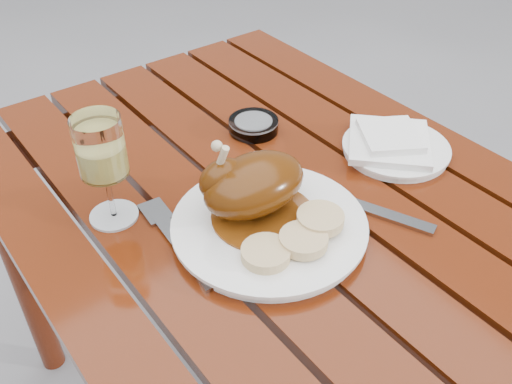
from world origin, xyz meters
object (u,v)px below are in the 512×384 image
dinner_plate (269,227)px  side_plate (396,149)px  table (282,346)px  wine_glass (105,171)px  ashtray (254,125)px

dinner_plate → side_plate: size_ratio=1.54×
dinner_plate → side_plate: bearing=5.0°
table → side_plate: size_ratio=6.11×
table → side_plate: 0.46m
side_plate → table: bearing=179.3°
wine_glass → table: bearing=-31.3°
dinner_plate → ashtray: size_ratio=3.13×
wine_glass → ashtray: 0.35m
table → ashtray: size_ratio=12.46×
wine_glass → side_plate: 0.52m
table → side_plate: bearing=-0.7°
dinner_plate → ashtray: bearing=57.7°
side_plate → ashtray: size_ratio=2.04×
wine_glass → side_plate: wine_glass is taller
table → side_plate: side_plate is taller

